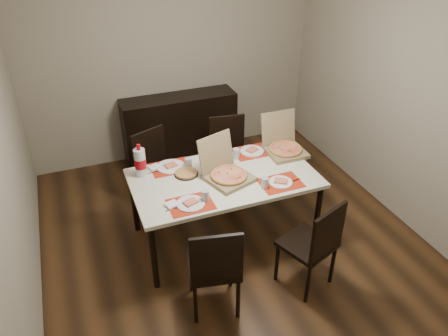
{
  "coord_description": "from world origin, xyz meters",
  "views": [
    {
      "loc": [
        -1.36,
        -3.34,
        3.07
      ],
      "look_at": [
        -0.05,
        0.01,
        0.85
      ],
      "focal_mm": 35.0,
      "sensor_mm": 36.0,
      "label": 1
    }
  ],
  "objects": [
    {
      "name": "setting_far_left",
      "position": [
        -0.47,
        0.35,
        0.77
      ],
      "size": [
        0.46,
        0.3,
        0.11
      ],
      "color": "red",
      "rests_on": "dining_table"
    },
    {
      "name": "ground",
      "position": [
        0.0,
        0.0,
        -0.01
      ],
      "size": [
        3.8,
        4.0,
        0.02
      ],
      "primitive_type": "cube",
      "color": "#432914",
      "rests_on": "ground"
    },
    {
      "name": "dip_bowl",
      "position": [
        0.01,
        0.16,
        0.76
      ],
      "size": [
        0.14,
        0.14,
        0.03
      ],
      "primitive_type": "imported",
      "rotation": [
        0.0,
        0.0,
        0.43
      ],
      "color": "white",
      "rests_on": "dining_table"
    },
    {
      "name": "chair_far_left",
      "position": [
        -0.56,
        0.81,
        0.51
      ],
      "size": [
        0.55,
        0.55,
        0.93
      ],
      "color": "black",
      "rests_on": "ground"
    },
    {
      "name": "dining_table",
      "position": [
        -0.05,
        0.01,
        0.68
      ],
      "size": [
        1.8,
        1.0,
        0.75
      ],
      "color": "beige",
      "rests_on": "ground"
    },
    {
      "name": "soda_bottle",
      "position": [
        -0.8,
        0.33,
        0.89
      ],
      "size": [
        0.11,
        0.11,
        0.34
      ],
      "color": "silver",
      "rests_on": "dining_table"
    },
    {
      "name": "chair_near_left",
      "position": [
        -0.48,
        -0.88,
        0.51
      ],
      "size": [
        0.5,
        0.5,
        0.93
      ],
      "color": "black",
      "rests_on": "ground"
    },
    {
      "name": "faina_plate",
      "position": [
        -0.39,
        0.18,
        0.76
      ],
      "size": [
        0.24,
        0.24,
        0.03
      ],
      "color": "black",
      "rests_on": "dining_table"
    },
    {
      "name": "napkin_loose",
      "position": [
        0.04,
        -0.05,
        0.76
      ],
      "size": [
        0.16,
        0.16,
        0.02
      ],
      "primitive_type": "cube",
      "rotation": [
        0.0,
        0.0,
        0.92
      ],
      "color": "white",
      "rests_on": "dining_table"
    },
    {
      "name": "chair_far_right",
      "position": [
        0.33,
        0.83,
        0.51
      ],
      "size": [
        0.48,
        0.48,
        0.93
      ],
      "color": "black",
      "rests_on": "ground"
    },
    {
      "name": "room_walls",
      "position": [
        0.0,
        0.43,
        1.73
      ],
      "size": [
        3.84,
        4.02,
        2.62
      ],
      "color": "gray",
      "rests_on": "ground"
    },
    {
      "name": "pizza_box_center",
      "position": [
        -0.04,
        -0.03,
        0.81
      ],
      "size": [
        0.52,
        0.55,
        0.4
      ],
      "color": "olive",
      "rests_on": "dining_table"
    },
    {
      "name": "setting_far_right",
      "position": [
        0.35,
        0.34,
        0.77
      ],
      "size": [
        0.49,
        0.3,
        0.11
      ],
      "color": "red",
      "rests_on": "dining_table"
    },
    {
      "name": "setting_near_left",
      "position": [
        -0.48,
        -0.3,
        0.77
      ],
      "size": [
        0.44,
        0.3,
        0.11
      ],
      "color": "red",
      "rests_on": "dining_table"
    },
    {
      "name": "sideboard",
      "position": [
        0.0,
        1.78,
        0.45
      ],
      "size": [
        1.5,
        0.4,
        0.9
      ],
      "primitive_type": "cube",
      "color": "black",
      "rests_on": "ground"
    },
    {
      "name": "pizza_box_right",
      "position": [
        0.73,
        0.24,
        0.81
      ],
      "size": [
        0.4,
        0.44,
        0.4
      ],
      "color": "olive",
      "rests_on": "dining_table"
    },
    {
      "name": "chair_near_right",
      "position": [
        0.43,
        -0.93,
        0.51
      ],
      "size": [
        0.54,
        0.54,
        0.93
      ],
      "color": "black",
      "rests_on": "ground"
    },
    {
      "name": "setting_near_right",
      "position": [
        0.36,
        -0.3,
        0.77
      ],
      "size": [
        0.43,
        0.3,
        0.11
      ],
      "color": "red",
      "rests_on": "dining_table"
    }
  ]
}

